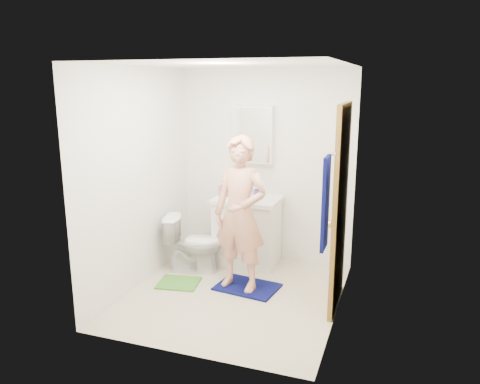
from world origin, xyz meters
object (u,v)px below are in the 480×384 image
vanity_cabinet (247,233)px  medicine_cabinet (254,135)px  man (240,214)px  towel (325,204)px  soap_dispenser (223,189)px  toothbrush_cup (258,193)px  toilet (194,243)px

vanity_cabinet → medicine_cabinet: size_ratio=1.14×
vanity_cabinet → man: bearing=-77.4°
towel → soap_dispenser: 2.08m
vanity_cabinet → toothbrush_cup: 0.51m
vanity_cabinet → toothbrush_cup: (0.12, 0.07, 0.50)m
man → medicine_cabinet: bearing=110.3°
medicine_cabinet → toothbrush_cup: size_ratio=5.83×
vanity_cabinet → soap_dispenser: size_ratio=3.96×
toothbrush_cup → man: 0.81m
toothbrush_cup → man: (0.05, -0.81, -0.04)m
toilet → toothbrush_cup: (0.65, 0.50, 0.56)m
towel → vanity_cabinet: bearing=128.5°
vanity_cabinet → soap_dispenser: (-0.30, -0.05, 0.55)m
soap_dispenser → man: man is taller
man → toilet: bearing=166.5°
toilet → toothbrush_cup: bearing=-65.9°
soap_dispenser → towel: bearing=-44.1°
medicine_cabinet → man: medicine_cabinet is taller
medicine_cabinet → toothbrush_cup: bearing=-54.2°
vanity_cabinet → man: (0.17, -0.75, 0.46)m
towel → toothbrush_cup: (-1.06, 1.55, -0.35)m
soap_dispenser → man: (0.47, -0.70, -0.09)m
toilet → soap_dispenser: bearing=-44.8°
man → vanity_cabinet: bearing=113.1°
medicine_cabinet → soap_dispenser: bearing=-137.6°
man → soap_dispenser: bearing=134.3°
medicine_cabinet → soap_dispenser: 0.77m
vanity_cabinet → toothbrush_cup: toothbrush_cup is taller
towel → toothbrush_cup: 1.91m
vanity_cabinet → towel: size_ratio=1.00×
toothbrush_cup → medicine_cabinet: bearing=125.8°
soap_dispenser → toilet: bearing=-121.5°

